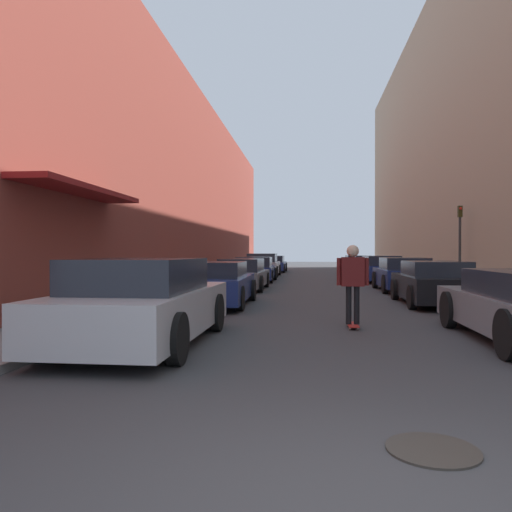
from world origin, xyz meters
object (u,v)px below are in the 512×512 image
Objects in this scene: parked_car_right_4 at (368,266)px; parked_car_left_2 at (242,275)px; manhole_cover at (433,450)px; traffic_light at (460,236)px; parked_car_left_5 at (272,264)px; parked_car_left_3 at (255,270)px; parked_car_right_1 at (434,283)px; parked_car_left_0 at (143,303)px; parked_car_left_1 at (214,284)px; parked_car_right_5 at (359,264)px; parked_car_right_2 at (403,275)px; parked_car_left_4 at (263,265)px; skateboarder at (353,277)px; parked_car_right_3 at (381,269)px.

parked_car_left_2 is at bearing -119.68° from parked_car_right_4.
manhole_cover is 0.22× the size of traffic_light.
parked_car_left_3 is at bearing -90.24° from parked_car_left_5.
parked_car_right_1 is (6.24, -10.44, 0.01)m from parked_car_left_3.
parked_car_left_0 is 1.02× the size of parked_car_left_3.
parked_car_right_5 is at bearing 74.29° from parked_car_left_1.
parked_car_left_0 is 1.07× the size of parked_car_right_2.
parked_car_right_5 is (6.29, 5.33, -0.06)m from parked_car_left_4.
parked_car_left_5 reaches higher than manhole_cover.
traffic_light is (2.53, -14.94, 1.51)m from parked_car_right_5.
skateboarder is (3.54, 2.18, 0.33)m from parked_car_left_0.
parked_car_left_4 reaches higher than parked_car_left_3.
traffic_light is (2.53, -9.50, 1.50)m from parked_car_right_4.
parked_car_left_1 is (0.01, 5.97, -0.08)m from parked_car_left_0.
parked_car_right_4 is (-0.11, 10.65, -0.00)m from parked_car_right_2.
parked_car_left_1 reaches higher than parked_car_left_5.
parked_car_left_1 is 22.67m from parked_car_left_5.
parked_car_left_0 is at bearing -132.48° from parked_car_right_1.
parked_car_left_2 is at bearing -172.02° from traffic_light.
parked_car_right_5 is 15.22m from traffic_light.
manhole_cover is (3.59, -9.91, -0.59)m from parked_car_left_1.
parked_car_left_2 is 1.03× the size of parked_car_right_5.
parked_car_left_5 is at bearing 134.44° from parked_car_right_4.
parked_car_right_2 reaches higher than parked_car_left_5.
parked_car_right_1 is (6.18, 0.80, 0.01)m from parked_car_left_1.
parked_car_right_1 is 21.04m from parked_car_right_5.
traffic_light is at bearing -26.42° from parked_car_left_3.
parked_car_right_3 is 1.43× the size of traffic_light.
parked_car_left_0 is 22.47m from parked_car_left_4.
parked_car_left_2 is at bearing 141.49° from parked_car_right_1.
skateboarder is at bearing -120.10° from parked_car_right_1.
parked_car_left_3 is 0.97× the size of parked_car_left_4.
parked_car_right_4 is at bearing -45.56° from parked_car_left_5.
parked_car_right_4 is at bearing -90.02° from parked_car_right_5.
parked_car_left_3 is at bearing -178.84° from parked_car_right_3.
parked_car_left_2 is at bearing -89.83° from parked_car_left_5.
parked_car_left_0 is at bearing -124.01° from traffic_light.
parked_car_left_5 is at bearing 96.32° from manhole_cover.
parked_car_right_2 is (6.26, 11.72, -0.05)m from parked_car_left_0.
parked_car_left_1 is 10.55m from manhole_cover.
parked_car_left_5 is 32.78m from manhole_cover.
skateboarder reaches higher than parked_car_left_2.
parked_car_left_3 is at bearing -89.04° from parked_car_left_4.
parked_car_right_4 is at bearing 104.90° from traffic_light.
parked_car_right_4 is (6.10, 10.71, 0.03)m from parked_car_left_2.
manhole_cover is (-2.66, -15.66, -0.62)m from parked_car_right_2.
parked_car_right_1 is 6.08× the size of manhole_cover.
parked_car_right_4 reaches higher than parked_car_left_5.
parked_car_left_3 is 5.27m from parked_car_left_4.
parked_car_left_0 reaches higher than parked_car_right_1.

